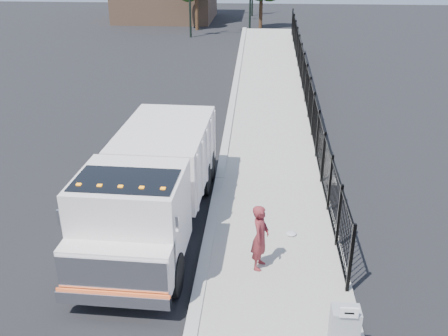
{
  "coord_description": "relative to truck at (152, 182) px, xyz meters",
  "views": [
    {
      "loc": [
        1.32,
        -11.86,
        7.76
      ],
      "look_at": [
        0.3,
        2.0,
        1.43
      ],
      "focal_mm": 40.0,
      "sensor_mm": 36.0,
      "label": 1
    }
  ],
  "objects": [
    {
      "name": "ramp",
      "position": [
        3.76,
        15.4,
        -1.57
      ],
      "size": [
        3.95,
        24.06,
        3.19
      ],
      "primitive_type": "cube",
      "rotation": [
        0.06,
        0.0,
        0.0
      ],
      "color": "#9E998E",
      "rests_on": "ground"
    },
    {
      "name": "debris",
      "position": [
        3.98,
        -0.18,
        -1.41
      ],
      "size": [
        0.3,
        0.3,
        0.08
      ],
      "primitive_type": "ellipsoid",
      "color": "silver",
      "rests_on": "sidewalk"
    },
    {
      "name": "curb",
      "position": [
        1.64,
        -2.6,
        -1.49
      ],
      "size": [
        0.3,
        12.0,
        0.16
      ],
      "primitive_type": "cube",
      "color": "#ADAAA3",
      "rests_on": "ground"
    },
    {
      "name": "worker",
      "position": [
        3.08,
        -1.78,
        -0.57
      ],
      "size": [
        0.57,
        0.73,
        1.76
      ],
      "primitive_type": "imported",
      "rotation": [
        0.0,
        0.0,
        1.31
      ],
      "color": "maroon",
      "rests_on": "sidewalk"
    },
    {
      "name": "sidewalk",
      "position": [
        3.56,
        -2.6,
        -1.51
      ],
      "size": [
        3.55,
        12.0,
        0.12
      ],
      "primitive_type": "cube",
      "color": "#9E998E",
      "rests_on": "ground"
    },
    {
      "name": "utility_cabinet",
      "position": [
        4.74,
        -4.79,
        -0.83
      ],
      "size": [
        0.55,
        0.4,
        1.25
      ],
      "primitive_type": "cube",
      "color": "gray",
      "rests_on": "sidewalk"
    },
    {
      "name": "truck",
      "position": [
        0.0,
        0.0,
        0.0
      ],
      "size": [
        2.9,
        8.22,
        2.79
      ],
      "rotation": [
        0.0,
        0.0,
        -0.03
      ],
      "color": "black",
      "rests_on": "ground"
    },
    {
      "name": "iron_fence",
      "position": [
        5.19,
        11.4,
        -0.67
      ],
      "size": [
        0.1,
        28.0,
        1.8
      ],
      "primitive_type": "cube",
      "color": "black",
      "rests_on": "ground"
    },
    {
      "name": "arrow_sign",
      "position": [
        4.74,
        -5.01,
        -0.09
      ],
      "size": [
        0.35,
        0.04,
        0.22
      ],
      "primitive_type": "cube",
      "color": "white",
      "rests_on": "utility_cabinet"
    },
    {
      "name": "ground",
      "position": [
        1.64,
        -0.6,
        -1.57
      ],
      "size": [
        120.0,
        120.0,
        0.0
      ],
      "primitive_type": "plane",
      "color": "black",
      "rests_on": "ground"
    }
  ]
}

